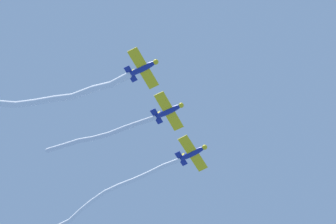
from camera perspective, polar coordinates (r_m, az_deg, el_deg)
airplane_lead at (r=94.37m, az=-2.05°, el=3.59°), size 6.41×4.83×1.59m
smoke_trail_lead at (r=99.37m, az=-10.26°, el=1.25°), size 5.75×26.54×4.15m
airplane_left_wing at (r=97.50m, az=0.06°, el=0.08°), size 6.40×4.82×1.59m
smoke_trail_left_wing at (r=99.77m, az=-5.51°, el=-1.88°), size 1.33×17.01×1.53m
airplane_right_wing at (r=100.57m, az=2.03°, el=-3.36°), size 6.43×4.86×1.59m
smoke_trail_right_wing at (r=104.46m, az=-4.40°, el=-6.48°), size 5.63×22.14×1.47m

